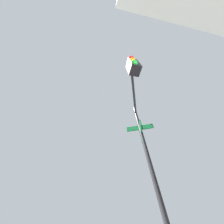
% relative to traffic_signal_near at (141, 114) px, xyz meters
% --- Properties ---
extents(traffic_signal_near, '(1.46, 2.74, 5.53)m').
position_rel_traffic_signal_near_xyz_m(traffic_signal_near, '(0.00, 0.00, 0.00)').
color(traffic_signal_near, black).
rests_on(traffic_signal_near, ground_plane).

